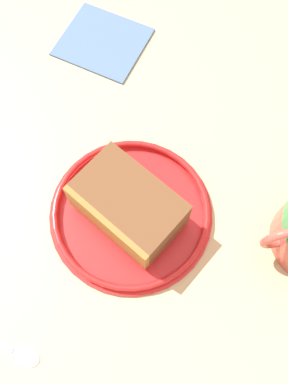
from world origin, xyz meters
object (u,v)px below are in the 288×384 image
at_px(teaspoon, 4,348).
at_px(folded_napkin, 103,41).
at_px(small_plate, 131,212).
at_px(cake_slice, 128,206).

bearing_deg(teaspoon, folded_napkin, 96.59).
height_order(small_plate, cake_slice, cake_slice).
xyz_separation_m(small_plate, cake_slice, (-0.00, -0.00, 0.03)).
height_order(small_plate, teaspoon, small_plate).
distance_m(small_plate, folded_napkin, 0.25).
relative_size(teaspoon, folded_napkin, 1.24).
relative_size(small_plate, folded_napkin, 1.69).
bearing_deg(cake_slice, teaspoon, -112.46).
relative_size(cake_slice, teaspoon, 0.96).
distance_m(teaspoon, folded_napkin, 0.40).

